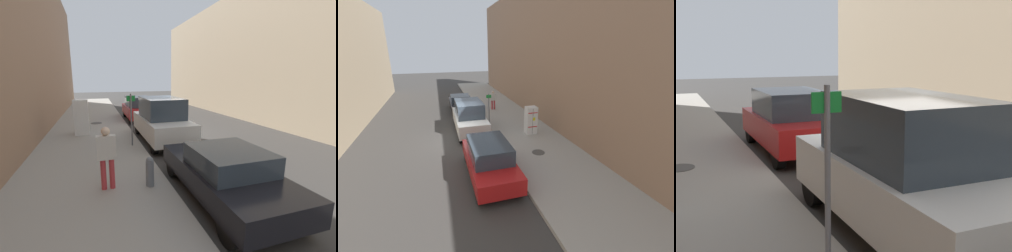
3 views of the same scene
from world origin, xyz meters
The scene contains 5 objects.
ground_plane centered at (0.00, 0.00, 0.00)m, with size 80.00×80.00×0.00m, color #383533.
manhole_cover centered at (-3.79, 3.49, 0.17)m, with size 0.70×0.70×0.02m, color #47443F.
street_sign_post centered at (-2.34, -2.15, 1.44)m, with size 0.36×0.07×2.26m.
parked_van_white centered at (-0.75, -1.30, 1.06)m, with size 1.95×4.81×2.15m.
parked_suv_red centered at (-0.75, 4.77, 0.89)m, with size 1.88×4.49×1.73m.
Camera 3 is at (-4.04, -6.53, 2.78)m, focal length 45.00 mm.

